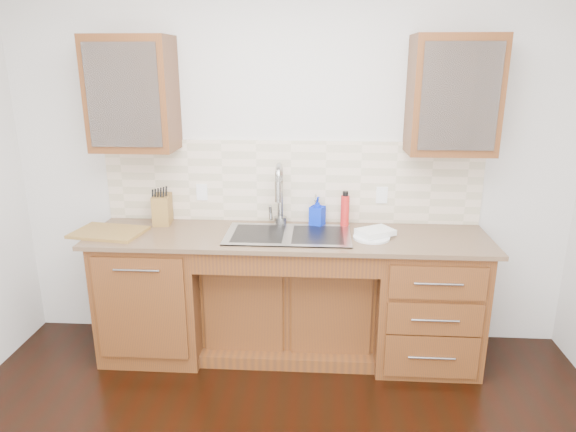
# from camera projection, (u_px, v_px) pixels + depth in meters

# --- Properties ---
(wall_back) EXTENTS (4.00, 0.10, 2.70)m
(wall_back) POSITION_uv_depth(u_px,v_px,m) (292.00, 160.00, 3.70)
(wall_back) COLOR silver
(wall_back) RESTS_ON ground
(base_cabinet_left) EXTENTS (0.70, 0.62, 0.88)m
(base_cabinet_left) POSITION_uv_depth(u_px,v_px,m) (156.00, 293.00, 3.68)
(base_cabinet_left) COLOR #593014
(base_cabinet_left) RESTS_ON ground
(base_cabinet_center) EXTENTS (1.20, 0.44, 0.70)m
(base_cabinet_center) POSITION_uv_depth(u_px,v_px,m) (289.00, 303.00, 3.73)
(base_cabinet_center) COLOR #593014
(base_cabinet_center) RESTS_ON ground
(base_cabinet_right) EXTENTS (0.70, 0.62, 0.88)m
(base_cabinet_right) POSITION_uv_depth(u_px,v_px,m) (425.00, 301.00, 3.56)
(base_cabinet_right) COLOR #593014
(base_cabinet_right) RESTS_ON ground
(countertop) EXTENTS (2.70, 0.65, 0.03)m
(countertop) POSITION_uv_depth(u_px,v_px,m) (288.00, 237.00, 3.47)
(countertop) COLOR #84705B
(countertop) RESTS_ON base_cabinet_left
(backsplash) EXTENTS (2.70, 0.02, 0.59)m
(backsplash) POSITION_uv_depth(u_px,v_px,m) (291.00, 182.00, 3.68)
(backsplash) COLOR beige
(backsplash) RESTS_ON wall_back
(sink) EXTENTS (0.84, 0.46, 0.19)m
(sink) POSITION_uv_depth(u_px,v_px,m) (288.00, 247.00, 3.48)
(sink) COLOR #9E9EA5
(sink) RESTS_ON countertop
(faucet) EXTENTS (0.04, 0.04, 0.40)m
(faucet) POSITION_uv_depth(u_px,v_px,m) (280.00, 198.00, 3.62)
(faucet) COLOR #999993
(faucet) RESTS_ON countertop
(filter_tap) EXTENTS (0.02, 0.02, 0.24)m
(filter_tap) POSITION_uv_depth(u_px,v_px,m) (316.00, 209.00, 3.64)
(filter_tap) COLOR #999993
(filter_tap) RESTS_ON countertop
(upper_cabinet_left) EXTENTS (0.55, 0.34, 0.75)m
(upper_cabinet_left) POSITION_uv_depth(u_px,v_px,m) (133.00, 94.00, 3.42)
(upper_cabinet_left) COLOR #593014
(upper_cabinet_left) RESTS_ON wall_back
(upper_cabinet_right) EXTENTS (0.55, 0.34, 0.75)m
(upper_cabinet_right) POSITION_uv_depth(u_px,v_px,m) (453.00, 95.00, 3.29)
(upper_cabinet_right) COLOR #593014
(upper_cabinet_right) RESTS_ON wall_back
(outlet_left) EXTENTS (0.08, 0.01, 0.12)m
(outlet_left) POSITION_uv_depth(u_px,v_px,m) (202.00, 192.00, 3.74)
(outlet_left) COLOR white
(outlet_left) RESTS_ON backsplash
(outlet_right) EXTENTS (0.08, 0.01, 0.12)m
(outlet_right) POSITION_uv_depth(u_px,v_px,m) (382.00, 195.00, 3.65)
(outlet_right) COLOR white
(outlet_right) RESTS_ON backsplash
(soap_bottle) EXTENTS (0.12, 0.12, 0.21)m
(soap_bottle) POSITION_uv_depth(u_px,v_px,m) (317.00, 212.00, 3.63)
(soap_bottle) COLOR #0728D5
(soap_bottle) RESTS_ON countertop
(water_bottle) EXTENTS (0.07, 0.07, 0.23)m
(water_bottle) POSITION_uv_depth(u_px,v_px,m) (345.00, 211.00, 3.61)
(water_bottle) COLOR red
(water_bottle) RESTS_ON countertop
(plate) EXTENTS (0.28, 0.28, 0.01)m
(plate) POSITION_uv_depth(u_px,v_px,m) (371.00, 238.00, 3.39)
(plate) COLOR white
(plate) RESTS_ON countertop
(dish_towel) EXTENTS (0.28, 0.26, 0.04)m
(dish_towel) POSITION_uv_depth(u_px,v_px,m) (375.00, 232.00, 3.42)
(dish_towel) COLOR silver
(dish_towel) RESTS_ON plate
(knife_block) EXTENTS (0.13, 0.20, 0.21)m
(knife_block) POSITION_uv_depth(u_px,v_px,m) (162.00, 209.00, 3.68)
(knife_block) COLOR #9B5A25
(knife_block) RESTS_ON countertop
(cutting_board) EXTENTS (0.50, 0.39, 0.02)m
(cutting_board) POSITION_uv_depth(u_px,v_px,m) (109.00, 232.00, 3.49)
(cutting_board) COLOR brown
(cutting_board) RESTS_ON countertop
(cup_left_a) EXTENTS (0.12, 0.12, 0.09)m
(cup_left_a) POSITION_uv_depth(u_px,v_px,m) (113.00, 102.00, 3.44)
(cup_left_a) COLOR white
(cup_left_a) RESTS_ON upper_cabinet_left
(cup_left_b) EXTENTS (0.12, 0.12, 0.09)m
(cup_left_b) POSITION_uv_depth(u_px,v_px,m) (154.00, 103.00, 3.42)
(cup_left_b) COLOR white
(cup_left_b) RESTS_ON upper_cabinet_left
(cup_right_a) EXTENTS (0.14, 0.14, 0.10)m
(cup_right_a) POSITION_uv_depth(u_px,v_px,m) (427.00, 103.00, 3.31)
(cup_right_a) COLOR white
(cup_right_a) RESTS_ON upper_cabinet_right
(cup_right_b) EXTENTS (0.11, 0.11, 0.10)m
(cup_right_b) POSITION_uv_depth(u_px,v_px,m) (460.00, 103.00, 3.30)
(cup_right_b) COLOR white
(cup_right_b) RESTS_ON upper_cabinet_right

